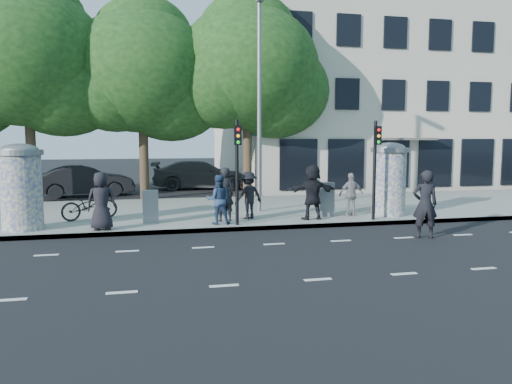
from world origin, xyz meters
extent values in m
plane|color=black|center=(0.00, 0.00, 0.00)|extent=(120.00, 120.00, 0.00)
cube|color=gray|center=(0.00, 7.50, 0.07)|extent=(40.00, 8.00, 0.15)
cube|color=slate|center=(0.00, 3.55, 0.07)|extent=(40.00, 0.10, 0.16)
cube|color=silver|center=(0.00, -2.20, 0.00)|extent=(32.00, 0.12, 0.01)
cube|color=silver|center=(0.00, 1.40, 0.00)|extent=(32.00, 0.12, 0.01)
cylinder|color=beige|center=(-7.20, 4.50, 1.30)|extent=(1.20, 1.20, 2.30)
cylinder|color=slate|center=(-7.20, 4.50, 2.53)|extent=(1.36, 1.36, 0.16)
ellipsoid|color=slate|center=(-7.20, 4.50, 2.61)|extent=(1.10, 1.10, 0.38)
cylinder|color=beige|center=(5.20, 4.70, 1.30)|extent=(1.20, 1.20, 2.30)
cylinder|color=slate|center=(5.20, 4.70, 2.53)|extent=(1.36, 1.36, 0.16)
ellipsoid|color=slate|center=(5.20, 4.70, 2.61)|extent=(1.10, 1.10, 0.38)
cylinder|color=black|center=(-0.60, 3.85, 1.85)|extent=(0.11, 0.11, 3.40)
cube|color=black|center=(-0.60, 3.67, 3.05)|extent=(0.22, 0.14, 0.62)
cylinder|color=black|center=(4.20, 3.85, 1.85)|extent=(0.11, 0.11, 3.40)
cube|color=black|center=(4.20, 3.67, 3.05)|extent=(0.22, 0.14, 0.62)
cylinder|color=slate|center=(0.80, 6.70, 4.15)|extent=(0.16, 0.16, 8.00)
cylinder|color=#38281C|center=(-8.50, 12.50, 2.36)|extent=(0.44, 0.44, 4.73)
ellipsoid|color=#133513|center=(-8.50, 12.50, 6.51)|extent=(7.20, 7.20, 6.12)
cylinder|color=#38281C|center=(-3.50, 12.70, 2.21)|extent=(0.44, 0.44, 4.41)
ellipsoid|color=#133513|center=(-3.50, 12.70, 6.08)|extent=(6.80, 6.80, 5.78)
cylinder|color=#38281C|center=(1.50, 12.30, 2.29)|extent=(0.44, 0.44, 4.59)
ellipsoid|color=#133513|center=(1.50, 12.30, 6.32)|extent=(7.00, 7.00, 5.95)
cube|color=#BDB49E|center=(12.00, 20.00, 6.00)|extent=(20.00, 15.00, 12.00)
cube|color=black|center=(12.00, 12.45, 1.60)|extent=(18.00, 0.10, 2.60)
cube|color=#59544C|center=(10.00, 12.10, 2.90)|extent=(3.20, 0.90, 0.12)
cube|color=#194C8C|center=(2.50, 12.45, 3.20)|extent=(1.60, 0.06, 0.30)
imported|color=black|center=(-4.81, 3.85, 1.05)|extent=(0.93, 0.66, 1.80)
imported|color=black|center=(-0.89, 4.64, 1.07)|extent=(0.72, 0.52, 1.83)
imported|color=navy|center=(-1.17, 4.14, 0.96)|extent=(0.83, 0.67, 1.62)
imported|color=black|center=(0.02, 4.98, 0.97)|extent=(1.22, 0.96, 1.65)
imported|color=gray|center=(3.78, 4.80, 0.93)|extent=(0.92, 0.53, 1.57)
imported|color=black|center=(2.14, 4.36, 1.11)|extent=(1.79, 0.69, 1.91)
imported|color=black|center=(4.58, 1.26, 1.02)|extent=(0.84, 0.66, 2.03)
imported|color=black|center=(-5.38, 6.01, 0.66)|extent=(1.36, 2.04, 1.01)
cube|color=gray|center=(-3.33, 4.92, 0.69)|extent=(0.53, 0.39, 1.08)
cube|color=slate|center=(2.89, 4.99, 0.76)|extent=(0.68, 0.57, 1.21)
imported|color=black|center=(-6.44, 14.58, 0.78)|extent=(2.55, 4.97, 1.56)
imported|color=#4B4D52|center=(-0.28, 16.99, 0.81)|extent=(2.89, 5.80, 1.62)
camera|label=1|loc=(-3.53, -11.90, 2.99)|focal=35.00mm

